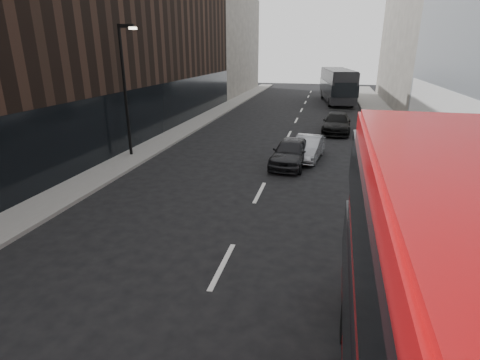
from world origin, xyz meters
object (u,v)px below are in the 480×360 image
Objects in this scene: street_lamp at (126,83)px; car_a at (291,152)px; grey_bus at (337,85)px; car_c at (337,123)px; car_b at (308,148)px.

street_lamp reaches higher than car_a.
street_lamp is 29.29m from grey_bus.
street_lamp is 1.63× the size of car_a.
grey_bus is at bearing 66.42° from street_lamp.
car_c is at bearing 81.01° from car_a.
grey_bus reaches higher than car_a.
car_c is (2.46, 9.26, -0.02)m from car_a.
car_b is 8.00m from car_c.
car_a is 1.64m from car_b.
car_c is (1.66, 7.82, 0.06)m from car_b.
grey_bus is 25.03m from car_b.
grey_bus is 3.00× the size of car_b.
street_lamp is 0.59× the size of grey_bus.
street_lamp is at bearing -161.90° from car_b.
grey_bus is 26.52m from car_a.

